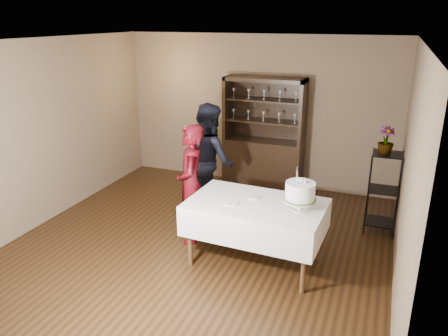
# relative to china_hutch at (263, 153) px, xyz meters

# --- Properties ---
(floor) EXTENTS (5.00, 5.00, 0.00)m
(floor) POSITION_rel_china_hutch_xyz_m (-0.20, -2.25, -0.66)
(floor) COLOR black
(floor) RESTS_ON ground
(ceiling) EXTENTS (5.00, 5.00, 0.00)m
(ceiling) POSITION_rel_china_hutch_xyz_m (-0.20, -2.25, 2.04)
(ceiling) COLOR silver
(ceiling) RESTS_ON back_wall
(back_wall) EXTENTS (5.00, 0.02, 2.70)m
(back_wall) POSITION_rel_china_hutch_xyz_m (-0.20, 0.25, 0.69)
(back_wall) COLOR brown
(back_wall) RESTS_ON floor
(wall_left) EXTENTS (0.02, 5.00, 2.70)m
(wall_left) POSITION_rel_china_hutch_xyz_m (-2.70, -2.25, 0.69)
(wall_left) COLOR brown
(wall_left) RESTS_ON floor
(wall_right) EXTENTS (0.02, 5.00, 2.70)m
(wall_right) POSITION_rel_china_hutch_xyz_m (2.30, -2.25, 0.69)
(wall_right) COLOR brown
(wall_right) RESTS_ON floor
(china_hutch) EXTENTS (1.40, 0.48, 2.00)m
(china_hutch) POSITION_rel_china_hutch_xyz_m (0.00, 0.00, 0.00)
(china_hutch) COLOR black
(china_hutch) RESTS_ON floor
(plant_etagere) EXTENTS (0.42, 0.42, 1.20)m
(plant_etagere) POSITION_rel_china_hutch_xyz_m (2.08, -1.05, -0.01)
(plant_etagere) COLOR black
(plant_etagere) RESTS_ON floor
(cake_table) EXTENTS (1.70, 1.09, 0.83)m
(cake_table) POSITION_rel_china_hutch_xyz_m (0.64, -2.53, -0.03)
(cake_table) COLOR silver
(cake_table) RESTS_ON floor
(woman) EXTENTS (0.60, 0.71, 1.65)m
(woman) POSITION_rel_china_hutch_xyz_m (-0.37, -2.24, 0.16)
(woman) COLOR #340407
(woman) RESTS_ON floor
(man) EXTENTS (1.08, 1.08, 1.77)m
(man) POSITION_rel_china_hutch_xyz_m (-0.48, -1.34, 0.22)
(man) COLOR black
(man) RESTS_ON floor
(cake) EXTENTS (0.45, 0.45, 0.54)m
(cake) POSITION_rel_china_hutch_xyz_m (1.17, -2.54, 0.38)
(cake) COLOR silver
(cake) RESTS_ON cake_table
(plate_near) EXTENTS (0.22, 0.22, 0.01)m
(plate_near) POSITION_rel_china_hutch_xyz_m (0.37, -2.66, 0.17)
(plate_near) COLOR silver
(plate_near) RESTS_ON cake_table
(plate_far) EXTENTS (0.21, 0.21, 0.01)m
(plate_far) POSITION_rel_china_hutch_xyz_m (0.57, -2.39, 0.17)
(plate_far) COLOR silver
(plate_far) RESTS_ON cake_table
(potted_plant) EXTENTS (0.26, 0.26, 0.38)m
(potted_plant) POSITION_rel_china_hutch_xyz_m (2.03, -1.09, 0.71)
(potted_plant) COLOR #456F35
(potted_plant) RESTS_ON plant_etagere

